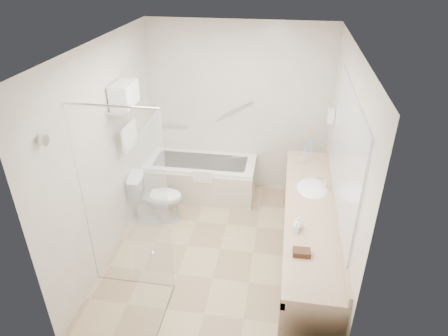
# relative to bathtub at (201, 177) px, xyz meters

# --- Properties ---
(floor) EXTENTS (3.20, 3.20, 0.00)m
(floor) POSITION_rel_bathtub_xyz_m (0.50, -1.24, -0.28)
(floor) COLOR tan
(floor) RESTS_ON ground
(ceiling) EXTENTS (2.60, 3.20, 0.10)m
(ceiling) POSITION_rel_bathtub_xyz_m (0.50, -1.24, 2.22)
(ceiling) COLOR silver
(ceiling) RESTS_ON wall_back
(wall_back) EXTENTS (2.60, 0.10, 2.50)m
(wall_back) POSITION_rel_bathtub_xyz_m (0.50, 0.36, 0.97)
(wall_back) COLOR beige
(wall_back) RESTS_ON ground
(wall_front) EXTENTS (2.60, 0.10, 2.50)m
(wall_front) POSITION_rel_bathtub_xyz_m (0.50, -2.84, 0.97)
(wall_front) COLOR beige
(wall_front) RESTS_ON ground
(wall_left) EXTENTS (0.10, 3.20, 2.50)m
(wall_left) POSITION_rel_bathtub_xyz_m (-0.80, -1.24, 0.97)
(wall_left) COLOR beige
(wall_left) RESTS_ON ground
(wall_right) EXTENTS (0.10, 3.20, 2.50)m
(wall_right) POSITION_rel_bathtub_xyz_m (1.80, -1.24, 0.97)
(wall_right) COLOR beige
(wall_right) RESTS_ON ground
(bathtub) EXTENTS (1.60, 0.73, 0.59)m
(bathtub) POSITION_rel_bathtub_xyz_m (0.00, 0.00, 0.00)
(bathtub) COLOR white
(bathtub) RESTS_ON floor
(grab_bar_short) EXTENTS (0.40, 0.03, 0.03)m
(grab_bar_short) POSITION_rel_bathtub_xyz_m (-0.45, 0.32, 0.67)
(grab_bar_short) COLOR silver
(grab_bar_short) RESTS_ON wall_back
(grab_bar_long) EXTENTS (0.53, 0.03, 0.33)m
(grab_bar_long) POSITION_rel_bathtub_xyz_m (0.45, 0.32, 0.97)
(grab_bar_long) COLOR silver
(grab_bar_long) RESTS_ON wall_back
(shower_enclosure) EXTENTS (0.96, 0.91, 2.11)m
(shower_enclosure) POSITION_rel_bathtub_xyz_m (-0.13, -2.16, 0.79)
(shower_enclosure) COLOR silver
(shower_enclosure) RESTS_ON floor
(towel_shelf) EXTENTS (0.24, 0.55, 0.81)m
(towel_shelf) POSITION_rel_bathtub_xyz_m (-0.67, -0.89, 1.48)
(towel_shelf) COLOR silver
(towel_shelf) RESTS_ON wall_left
(vanity_counter) EXTENTS (0.55, 2.70, 0.95)m
(vanity_counter) POSITION_rel_bathtub_xyz_m (1.52, -1.39, 0.36)
(vanity_counter) COLOR tan
(vanity_counter) RESTS_ON floor
(sink) EXTENTS (0.40, 0.52, 0.14)m
(sink) POSITION_rel_bathtub_xyz_m (1.55, -0.99, 0.54)
(sink) COLOR white
(sink) RESTS_ON vanity_counter
(faucet) EXTENTS (0.03, 0.03, 0.14)m
(faucet) POSITION_rel_bathtub_xyz_m (1.70, -0.99, 0.65)
(faucet) COLOR silver
(faucet) RESTS_ON vanity_counter
(mirror) EXTENTS (0.02, 2.00, 1.20)m
(mirror) POSITION_rel_bathtub_xyz_m (1.79, -1.39, 1.27)
(mirror) COLOR #B2B7BF
(mirror) RESTS_ON wall_right
(hairdryer_unit) EXTENTS (0.08, 0.10, 0.18)m
(hairdryer_unit) POSITION_rel_bathtub_xyz_m (1.75, -0.19, 1.17)
(hairdryer_unit) COLOR silver
(hairdryer_unit) RESTS_ON wall_right
(toilet) EXTENTS (0.75, 0.47, 0.69)m
(toilet) POSITION_rel_bathtub_xyz_m (-0.45, -0.74, 0.07)
(toilet) COLOR white
(toilet) RESTS_ON floor
(amenity_basket) EXTENTS (0.16, 0.11, 0.05)m
(amenity_basket) POSITION_rel_bathtub_xyz_m (1.42, -2.17, 0.60)
(amenity_basket) COLOR #472A19
(amenity_basket) RESTS_ON vanity_counter
(soap_bottle_a) EXTENTS (0.10, 0.13, 0.06)m
(soap_bottle_a) POSITION_rel_bathtub_xyz_m (1.36, -1.85, 0.60)
(soap_bottle_a) COLOR silver
(soap_bottle_a) RESTS_ON vanity_counter
(soap_bottle_b) EXTENTS (0.12, 0.14, 0.10)m
(soap_bottle_b) POSITION_rel_bathtub_xyz_m (1.38, -1.77, 0.62)
(soap_bottle_b) COLOR silver
(soap_bottle_b) RESTS_ON vanity_counter
(water_bottle_left) EXTENTS (0.07, 0.07, 0.22)m
(water_bottle_left) POSITION_rel_bathtub_xyz_m (1.46, -0.39, 0.68)
(water_bottle_left) COLOR silver
(water_bottle_left) RESTS_ON vanity_counter
(water_bottle_mid) EXTENTS (0.07, 0.07, 0.22)m
(water_bottle_mid) POSITION_rel_bathtub_xyz_m (1.55, -0.14, 0.67)
(water_bottle_mid) COLOR silver
(water_bottle_mid) RESTS_ON vanity_counter
(water_bottle_right) EXTENTS (0.06, 0.06, 0.18)m
(water_bottle_right) POSITION_rel_bathtub_xyz_m (1.51, -0.35, 0.66)
(water_bottle_right) COLOR silver
(water_bottle_right) RESTS_ON vanity_counter
(drinking_glass_near) EXTENTS (0.10, 0.10, 0.10)m
(drinking_glass_near) POSITION_rel_bathtub_xyz_m (1.52, -0.93, 0.62)
(drinking_glass_near) COLOR silver
(drinking_glass_near) RESTS_ON vanity_counter
(drinking_glass_far) EXTENTS (0.07, 0.07, 0.09)m
(drinking_glass_far) POSITION_rel_bathtub_xyz_m (1.40, -0.39, 0.62)
(drinking_glass_far) COLOR silver
(drinking_glass_far) RESTS_ON vanity_counter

